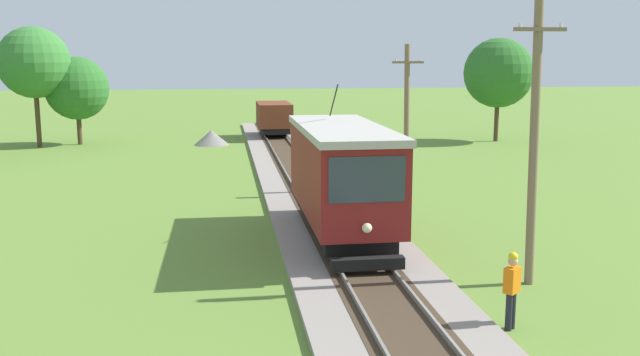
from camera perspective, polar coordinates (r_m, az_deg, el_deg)
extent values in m
cube|color=maroon|center=(22.33, 1.79, 0.49)|extent=(2.50, 8.00, 2.60)
cube|color=#B2ADA3|center=(22.14, 1.81, 4.09)|extent=(2.60, 8.32, 0.22)
cube|color=black|center=(22.65, 1.77, -3.46)|extent=(2.10, 7.04, 0.44)
cube|color=#2D3842|center=(18.37, 3.94, -0.13)|extent=(2.10, 0.03, 1.25)
cube|color=#2D3842|center=(22.52, 4.96, 1.47)|extent=(0.02, 6.72, 1.04)
sphere|color=#F4EAB2|center=(18.60, 3.92, -4.16)|extent=(0.28, 0.28, 0.28)
cylinder|color=black|center=(23.65, 1.15, 6.44)|extent=(0.05, 1.67, 1.19)
cube|color=black|center=(18.73, 3.97, -7.08)|extent=(2.00, 0.36, 0.32)
cylinder|color=black|center=(20.51, 2.84, -4.90)|extent=(1.54, 0.80, 0.80)
cylinder|color=black|center=(24.80, 0.88, -2.26)|extent=(1.54, 0.80, 0.80)
cube|color=brown|center=(51.36, -3.85, 5.30)|extent=(2.40, 5.20, 1.70)
cube|color=black|center=(51.46, -3.83, 4.10)|extent=(2.02, 4.78, 0.38)
cylinder|color=black|center=(49.92, -3.70, 3.92)|extent=(1.54, 0.76, 0.76)
cylinder|color=black|center=(53.01, -3.96, 4.28)|extent=(1.54, 0.76, 0.76)
cylinder|color=#7A664C|center=(18.79, 17.34, 2.85)|extent=(0.24, 0.52, 7.61)
cube|color=#7A664C|center=(18.67, 17.81, 11.68)|extent=(1.40, 0.10, 0.10)
cylinder|color=silver|center=(18.44, 16.26, 12.09)|extent=(0.08, 0.08, 0.10)
cylinder|color=silver|center=(18.92, 19.36, 11.87)|extent=(0.08, 0.08, 0.10)
cylinder|color=#7A664C|center=(30.60, 7.21, 4.84)|extent=(0.24, 0.51, 6.55)
cube|color=#7A664C|center=(30.48, 7.31, 9.51)|extent=(1.40, 0.10, 0.10)
cylinder|color=silver|center=(30.34, 6.30, 9.71)|extent=(0.08, 0.08, 0.10)
cylinder|color=silver|center=(30.63, 8.32, 9.67)|extent=(0.08, 0.08, 0.10)
cone|color=gray|center=(47.91, -9.00, 3.33)|extent=(2.41, 2.41, 1.02)
cylinder|color=black|center=(16.19, 15.67, -10.50)|extent=(0.15, 0.15, 0.86)
cylinder|color=black|center=(16.05, 15.40, -10.66)|extent=(0.15, 0.15, 0.86)
cube|color=orange|center=(15.88, 15.66, -8.15)|extent=(0.45, 0.43, 0.58)
sphere|color=tan|center=(15.76, 15.73, -6.66)|extent=(0.22, 0.22, 0.22)
sphere|color=yellow|center=(15.73, 15.75, -6.31)|extent=(0.21, 0.21, 0.21)
cylinder|color=#4C3823|center=(50.33, -19.35, 3.92)|extent=(0.32, 0.32, 2.26)
sphere|color=#2D6B28|center=(50.14, -19.53, 7.03)|extent=(4.29, 4.29, 4.29)
cylinder|color=#4C3823|center=(49.68, -22.37, 4.59)|extent=(0.32, 0.32, 3.86)
sphere|color=#387A33|center=(49.52, -22.66, 8.84)|extent=(4.70, 4.70, 4.70)
cylinder|color=#4C3823|center=(51.01, 14.44, 4.68)|extent=(0.32, 0.32, 3.02)
sphere|color=#2D6B28|center=(50.83, 14.60, 8.44)|extent=(4.92, 4.92, 4.92)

